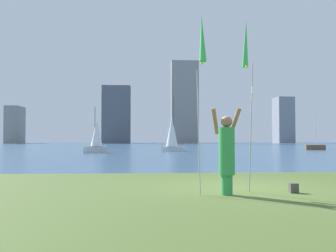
{
  "coord_description": "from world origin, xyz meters",
  "views": [
    {
      "loc": [
        -2.56,
        -9.84,
        1.29
      ],
      "look_at": [
        -0.93,
        15.36,
        2.11
      ],
      "focal_mm": 40.74,
      "sensor_mm": 36.0,
      "label": 1
    }
  ],
  "objects": [
    {
      "name": "ground",
      "position": [
        0.0,
        50.95,
        -0.06
      ],
      "size": [
        120.0,
        138.0,
        0.12
      ],
      "color": "#475B28"
    },
    {
      "name": "skyline_tower_1",
      "position": [
        -9.5,
        88.41,
        7.36
      ],
      "size": [
        7.2,
        4.1,
        14.72
      ],
      "color": "#565B66",
      "rests_on": "ground"
    },
    {
      "name": "kite_flag_left",
      "position": [
        -1.28,
        -1.61,
        3.37
      ],
      "size": [
        0.16,
        1.03,
        4.02
      ],
      "color": "#B2B2B7",
      "rests_on": "ground"
    },
    {
      "name": "kite_flag_right",
      "position": [
        -0.04,
        -0.65,
        3.51
      ],
      "size": [
        0.16,
        0.76,
        4.21
      ],
      "color": "#B2B2B7",
      "rests_on": "ground"
    },
    {
      "name": "person",
      "position": [
        -0.66,
        -1.22,
        0.99
      ],
      "size": [
        0.74,
        0.54,
        2.01
      ],
      "rotation": [
        0.0,
        0.0,
        -0.32
      ],
      "color": "green",
      "rests_on": "ground"
    },
    {
      "name": "skyline_tower_0",
      "position": [
        -35.47,
        89.95,
        4.73
      ],
      "size": [
        3.43,
        6.54,
        9.46
      ],
      "color": "gray",
      "rests_on": "ground"
    },
    {
      "name": "bag",
      "position": [
        0.99,
        -1.01,
        0.11
      ],
      "size": [
        0.2,
        0.17,
        0.23
      ],
      "color": "#4C4742",
      "rests_on": "ground"
    },
    {
      "name": "sailboat_3",
      "position": [
        -6.74,
        24.24,
        1.41
      ],
      "size": [
        2.14,
        1.18,
        4.04
      ],
      "color": "silver",
      "rests_on": "ground"
    },
    {
      "name": "sailboat_7",
      "position": [
        16.79,
        31.91,
        0.31
      ],
      "size": [
        2.21,
        1.34,
        3.9
      ],
      "color": "brown",
      "rests_on": "ground"
    },
    {
      "name": "skyline_tower_3",
      "position": [
        36.33,
        93.61,
        6.32
      ],
      "size": [
        4.47,
        5.74,
        12.64
      ],
      "color": "gray",
      "rests_on": "ground"
    },
    {
      "name": "sailboat_6",
      "position": [
        0.27,
        27.61,
        1.75
      ],
      "size": [
        2.39,
        1.47,
        5.45
      ],
      "color": "white",
      "rests_on": "ground"
    },
    {
      "name": "skyline_tower_2",
      "position": [
        8.26,
        89.46,
        10.8
      ],
      "size": [
        7.09,
        3.25,
        21.6
      ],
      "color": "gray",
      "rests_on": "ground"
    }
  ]
}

